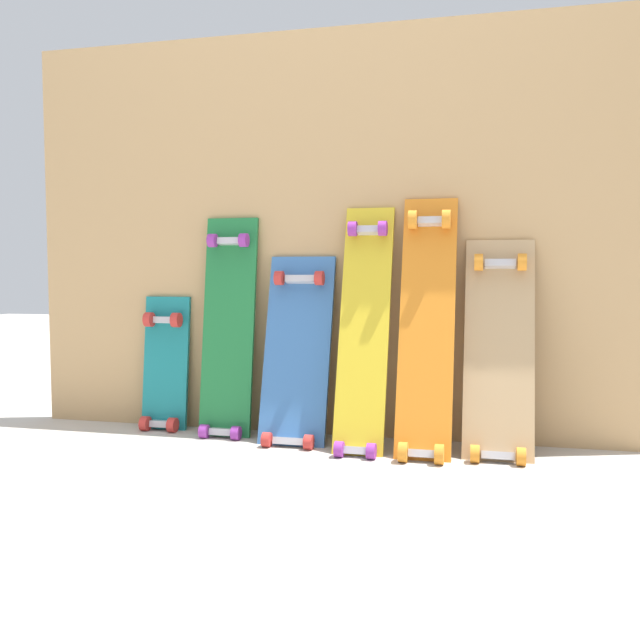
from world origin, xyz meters
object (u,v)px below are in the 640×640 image
object	(u,v)px
skateboard_teal	(165,372)
skateboard_yellow	(363,338)
skateboard_orange	(426,334)
skateboard_green	(228,336)
skateboard_blue	(296,359)
skateboard_natural	(499,358)

from	to	relation	value
skateboard_teal	skateboard_yellow	bearing A→B (deg)	-7.27
skateboard_orange	skateboard_green	bearing A→B (deg)	173.59
skateboard_blue	skateboard_yellow	xyz separation A→B (m)	(0.25, -0.04, 0.09)
skateboard_green	skateboard_blue	bearing A→B (deg)	-8.46
skateboard_yellow	skateboard_orange	world-z (taller)	skateboard_orange
skateboard_blue	skateboard_yellow	distance (m)	0.26
skateboard_teal	skateboard_blue	size ratio (longest dim) A/B	0.78
skateboard_teal	skateboard_orange	size ratio (longest dim) A/B	0.62
skateboard_teal	skateboard_orange	distance (m)	1.01
skateboard_blue	skateboard_natural	xyz separation A→B (m)	(0.69, -0.02, 0.03)
skateboard_blue	skateboard_natural	bearing A→B (deg)	-1.45
skateboard_teal	skateboard_blue	bearing A→B (deg)	-6.88
skateboard_orange	skateboard_natural	world-z (taller)	skateboard_orange
skateboard_blue	skateboard_natural	distance (m)	0.69
skateboard_green	skateboard_yellow	xyz separation A→B (m)	(0.52, -0.08, 0.01)
skateboard_green	skateboard_yellow	distance (m)	0.52
skateboard_teal	skateboard_green	xyz separation A→B (m)	(0.27, -0.02, 0.14)
skateboard_teal	skateboard_natural	bearing A→B (deg)	-3.84
skateboard_yellow	skateboard_natural	size ratio (longest dim) A/B	1.15
skateboard_natural	skateboard_green	bearing A→B (deg)	176.56
skateboard_green	skateboard_orange	bearing A→B (deg)	-6.41
skateboard_teal	skateboard_yellow	world-z (taller)	skateboard_yellow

